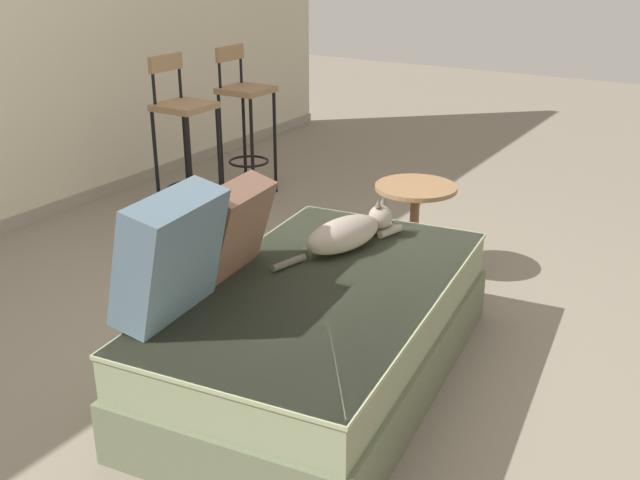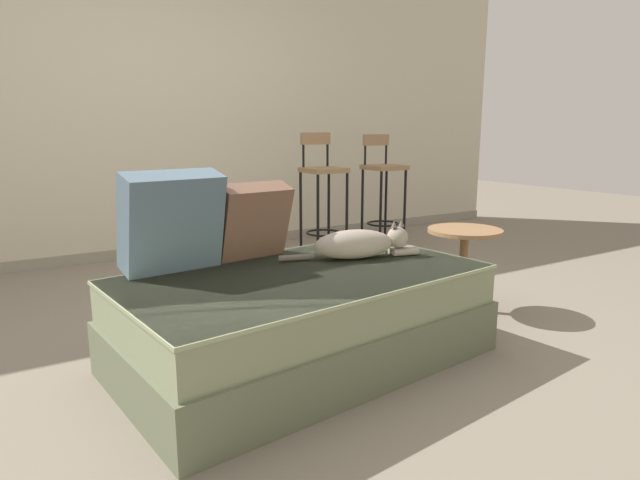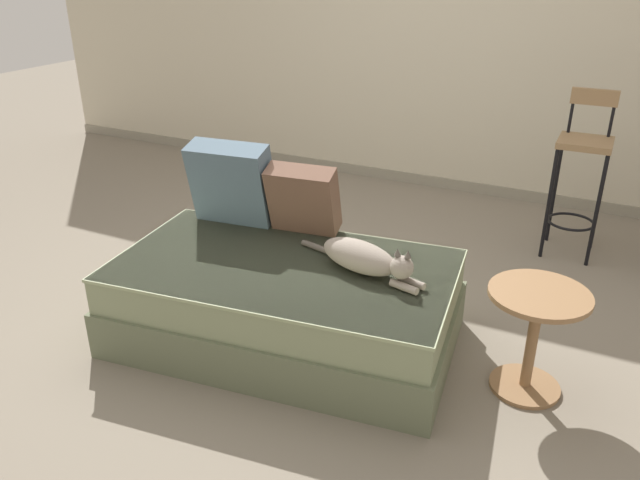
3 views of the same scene
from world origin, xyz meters
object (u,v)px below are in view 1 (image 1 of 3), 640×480
side_table (415,216)px  throw_pillow_corner (170,256)px  couch (322,331)px  cat (348,232)px  bar_stool_by_doorway (245,111)px  bar_stool_near_window (184,130)px  throw_pillow_middle (232,228)px

side_table → throw_pillow_corner: bearing=173.6°
couch → side_table: bearing=6.6°
couch → cat: bearing=14.1°
bar_stool_by_doorway → throw_pillow_corner: bearing=-148.6°
throw_pillow_corner → couch: bearing=-32.9°
bar_stool_near_window → bar_stool_by_doorway: 0.64m
cat → side_table: (0.80, 0.04, -0.18)m
throw_pillow_middle → cat: bearing=-30.5°
couch → throw_pillow_corner: (-0.51, 0.33, 0.45)m
throw_pillow_middle → bar_stool_near_window: 1.87m
couch → throw_pillow_middle: (-0.09, 0.38, 0.41)m
throw_pillow_corner → side_table: 1.74m
cat → side_table: bearing=2.8°
couch → throw_pillow_corner: size_ratio=3.78×
side_table → cat: bearing=-177.2°
couch → bar_stool_near_window: bar_stool_near_window is taller
couch → bar_stool_by_doorway: 2.56m
couch → side_table: size_ratio=3.53×
throw_pillow_middle → bar_stool_by_doorway: bar_stool_by_doorway is taller
throw_pillow_corner → side_table: size_ratio=0.93×
bar_stool_by_doorway → side_table: bearing=-111.6°
throw_pillow_middle → couch: bearing=-77.1°
throw_pillow_corner → bar_stool_near_window: bearing=40.1°
couch → throw_pillow_middle: size_ratio=4.55×
bar_stool_near_window → side_table: size_ratio=2.10×
throw_pillow_corner → cat: size_ratio=0.65×
throw_pillow_corner → throw_pillow_middle: size_ratio=1.20×
throw_pillow_middle → side_table: (1.28, -0.24, -0.30)m
bar_stool_near_window → side_table: (0.00, -1.62, -0.27)m
cat → side_table: cat is taller
bar_stool_near_window → throw_pillow_middle: bearing=-132.7°
throw_pillow_corner → throw_pillow_middle: bearing=6.6°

